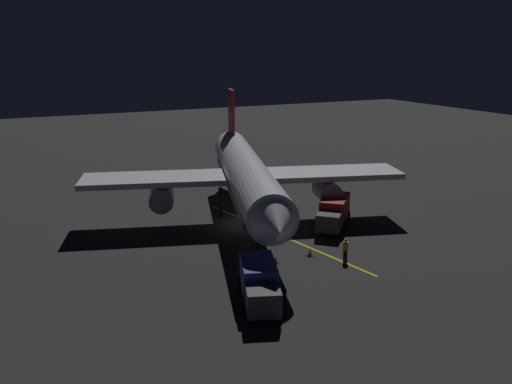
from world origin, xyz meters
TOP-DOWN VIEW (x-y plane):
  - ground_plane at (0.00, 0.00)m, footprint 180.00×180.00m
  - apron_guide_stripe at (-1.36, 4.00)m, footprint 4.44×20.93m
  - airliner at (-0.17, -0.53)m, footprint 29.12×32.36m
  - baggage_truck at (5.75, 14.39)m, footprint 3.84×5.84m
  - catering_truck at (-6.70, 4.04)m, footprint 5.67×5.82m
  - ground_crew_worker at (-3.07, 11.06)m, footprint 0.40×0.40m
  - traffic_cone_near_left at (1.90, 9.28)m, footprint 0.50×0.50m
  - traffic_cone_near_right at (3.41, 6.60)m, footprint 0.50×0.50m
  - traffic_cone_under_wing at (-1.18, 9.11)m, footprint 0.50×0.50m
  - traffic_cone_far at (3.34, 9.82)m, footprint 0.50×0.50m

SIDE VIEW (x-z plane):
  - ground_plane at x=0.00m, z-range -0.20..0.00m
  - apron_guide_stripe at x=-1.36m, z-range 0.00..0.01m
  - traffic_cone_near_left at x=1.90m, z-range -0.03..0.52m
  - traffic_cone_near_right at x=3.41m, z-range -0.03..0.52m
  - traffic_cone_under_wing at x=-1.18m, z-range -0.03..0.52m
  - traffic_cone_far at x=3.34m, z-range -0.03..0.52m
  - ground_crew_worker at x=-3.07m, z-range 0.02..1.76m
  - baggage_truck at x=5.75m, z-range 0.00..2.58m
  - catering_truck at x=-6.70m, z-range 0.02..2.62m
  - airliner at x=-0.17m, z-range -1.08..10.06m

